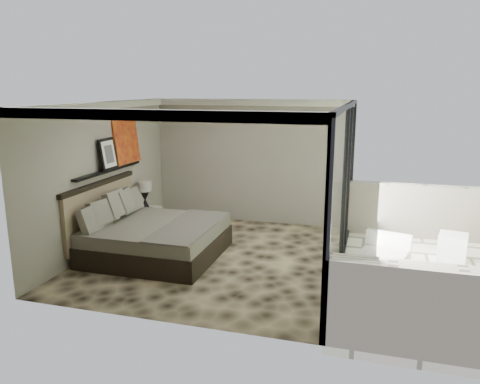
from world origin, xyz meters
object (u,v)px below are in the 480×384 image
(bed, at_px, (151,236))
(nightstand, at_px, (148,220))
(ottoman, at_px, (452,247))
(lounger, at_px, (377,268))
(table_lamp, at_px, (145,191))

(bed, xyz_separation_m, nightstand, (-0.78, 1.37, -0.13))
(ottoman, bearing_deg, lounger, -135.37)
(bed, xyz_separation_m, table_lamp, (-0.83, 1.38, 0.51))
(nightstand, xyz_separation_m, ottoman, (6.12, -0.05, -0.01))
(nightstand, distance_m, table_lamp, 0.64)
(ottoman, relative_size, lounger, 0.28)
(lounger, bearing_deg, bed, -164.50)
(nightstand, bearing_deg, lounger, -28.74)
(table_lamp, distance_m, lounger, 5.09)
(bed, distance_m, table_lamp, 1.70)
(bed, xyz_separation_m, lounger, (4.03, 0.04, -0.18))
(nightstand, distance_m, lounger, 5.00)
(lounger, bearing_deg, nightstand, 179.53)
(nightstand, bearing_deg, ottoman, -13.71)
(ottoman, distance_m, lounger, 1.83)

